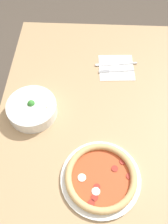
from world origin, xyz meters
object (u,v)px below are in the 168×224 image
(pizza, at_px, (101,177))
(knife, at_px, (118,64))
(fork, at_px, (117,71))
(bowl, at_px, (32,108))

(pizza, bearing_deg, knife, -7.91)
(pizza, xyz_separation_m, fork, (0.55, -0.08, -0.01))
(bowl, height_order, knife, bowl)
(bowl, bearing_deg, pizza, -133.45)
(pizza, xyz_separation_m, bowl, (0.29, 0.30, 0.02))
(pizza, relative_size, bowl, 1.40)
(fork, height_order, knife, same)
(bowl, relative_size, knife, 1.02)
(pizza, height_order, fork, pizza)
(fork, distance_m, knife, 0.05)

